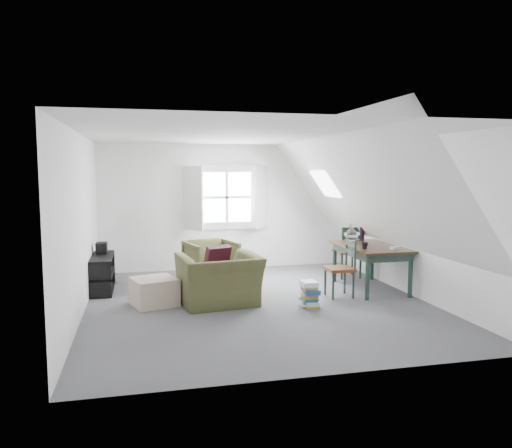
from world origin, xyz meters
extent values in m
plane|color=#535358|center=(0.00, 0.00, 0.00)|extent=(5.50, 5.50, 0.00)
plane|color=white|center=(0.00, 0.00, 2.50)|extent=(5.50, 5.50, 0.00)
plane|color=white|center=(0.00, 2.75, 1.25)|extent=(5.00, 0.00, 5.00)
plane|color=white|center=(0.00, -2.75, 1.25)|extent=(5.00, 0.00, 5.00)
plane|color=white|center=(-2.50, 0.00, 1.25)|extent=(0.00, 5.50, 5.50)
plane|color=white|center=(2.50, 0.00, 1.25)|extent=(0.00, 5.50, 5.50)
plane|color=white|center=(-1.55, 0.00, 1.78)|extent=(3.19, 5.50, 4.48)
plane|color=white|center=(1.55, 0.00, 1.78)|extent=(3.19, 5.50, 4.48)
cube|color=white|center=(0.00, 2.73, 1.45)|extent=(1.30, 0.04, 1.30)
cube|color=white|center=(-0.68, 2.57, 1.45)|extent=(0.35, 0.35, 1.25)
cube|color=white|center=(0.68, 2.57, 1.45)|extent=(0.35, 0.35, 1.25)
cube|color=white|center=(0.00, 2.72, 1.45)|extent=(1.00, 0.02, 1.00)
cube|color=white|center=(0.00, 2.70, 1.45)|extent=(1.08, 0.04, 0.05)
cube|color=white|center=(0.00, 2.70, 1.45)|extent=(0.05, 0.04, 1.08)
cube|color=white|center=(1.55, 1.30, 1.75)|extent=(0.35, 0.75, 0.47)
imported|color=#454824|center=(-0.58, 0.05, 0.00)|extent=(1.26, 1.14, 0.74)
imported|color=#454824|center=(-0.49, 1.51, 0.00)|extent=(0.99, 1.01, 0.76)
cube|color=#3A101E|center=(-0.58, 0.20, 0.67)|extent=(0.44, 0.34, 0.40)
cube|color=#BFA38E|center=(-1.52, 0.24, 0.20)|extent=(0.75, 0.75, 0.40)
cube|color=#322211|center=(2.04, 0.43, 0.72)|extent=(0.89, 1.48, 0.04)
cube|color=#1E332C|center=(2.04, 0.43, 0.64)|extent=(0.79, 1.38, 0.12)
cylinder|color=#1E332C|center=(1.67, -0.23, 0.35)|extent=(0.07, 0.07, 0.70)
cylinder|color=#1E332C|center=(2.40, -0.23, 0.35)|extent=(0.07, 0.07, 0.70)
cylinder|color=#1E332C|center=(1.67, 1.09, 0.35)|extent=(0.07, 0.07, 0.70)
cylinder|color=#1E332C|center=(2.40, 1.09, 0.35)|extent=(0.07, 0.07, 0.70)
sphere|color=silver|center=(1.89, 0.88, 0.86)|extent=(0.22, 0.22, 0.22)
cylinder|color=silver|center=(1.89, 0.88, 1.00)|extent=(0.07, 0.07, 0.12)
cylinder|color=black|center=(2.14, 0.98, 0.86)|extent=(0.08, 0.08, 0.25)
cylinder|color=#3F2D1E|center=(2.14, 0.98, 1.14)|extent=(0.03, 0.05, 0.45)
cylinder|color=#3F2D1E|center=(2.15, 0.99, 1.14)|extent=(0.04, 0.06, 0.45)
cylinder|color=#3F2D1E|center=(2.13, 0.97, 1.14)|extent=(0.05, 0.08, 0.45)
imported|color=black|center=(1.79, 0.13, 0.74)|extent=(0.11, 0.11, 0.10)
cube|color=white|center=(2.24, -0.02, 0.76)|extent=(0.14, 0.11, 0.04)
cube|color=#5D2C15|center=(2.05, 1.41, 0.48)|extent=(0.45, 0.45, 0.05)
cylinder|color=#1E332C|center=(2.23, 1.59, 0.23)|extent=(0.04, 0.04, 0.46)
cylinder|color=#1E332C|center=(2.23, 1.22, 0.23)|extent=(0.04, 0.04, 0.46)
cylinder|color=#1E332C|center=(1.87, 1.59, 0.23)|extent=(0.04, 0.04, 0.46)
cylinder|color=#1E332C|center=(1.87, 1.22, 0.23)|extent=(0.04, 0.04, 0.46)
cylinder|color=#1E332C|center=(2.23, 1.20, 0.72)|extent=(0.04, 0.04, 0.48)
cylinder|color=#1E332C|center=(1.87, 1.20, 0.72)|extent=(0.04, 0.04, 0.48)
cube|color=#1E332C|center=(2.05, 1.20, 0.92)|extent=(0.37, 0.03, 0.09)
cube|color=#1E332C|center=(2.05, 1.20, 0.78)|extent=(0.37, 0.03, 0.06)
cube|color=#5D2C15|center=(1.34, 0.08, 0.44)|extent=(0.41, 0.41, 0.05)
cylinder|color=#1E332C|center=(1.17, 0.25, 0.21)|extent=(0.04, 0.04, 0.42)
cylinder|color=#1E332C|center=(1.50, 0.25, 0.21)|extent=(0.04, 0.04, 0.42)
cylinder|color=#1E332C|center=(1.17, -0.09, 0.21)|extent=(0.04, 0.04, 0.42)
cylinder|color=#1E332C|center=(1.50, -0.09, 0.21)|extent=(0.04, 0.04, 0.42)
cylinder|color=#1E332C|center=(1.52, 0.25, 0.66)|extent=(0.04, 0.04, 0.44)
cylinder|color=#1E332C|center=(1.52, -0.09, 0.66)|extent=(0.04, 0.04, 0.44)
cube|color=#1E332C|center=(1.52, 0.08, 0.84)|extent=(0.03, 0.34, 0.08)
cube|color=#1E332C|center=(1.52, 0.08, 0.71)|extent=(0.03, 0.34, 0.06)
cube|color=black|center=(-2.35, 1.35, 0.01)|extent=(0.38, 1.14, 0.03)
cube|color=black|center=(-2.35, 1.35, 0.28)|extent=(0.38, 1.14, 0.03)
cube|color=black|center=(-2.35, 1.35, 0.57)|extent=(0.38, 1.14, 0.03)
cube|color=black|center=(-2.35, 0.79, 0.28)|extent=(0.38, 0.03, 0.57)
cube|color=black|center=(-2.35, 1.90, 0.28)|extent=(0.38, 0.03, 0.57)
cube|color=#264C99|center=(-2.35, 1.02, 0.12)|extent=(0.17, 0.19, 0.21)
cube|color=red|center=(-2.35, 1.44, 0.12)|extent=(0.17, 0.23, 0.21)
cube|color=white|center=(-2.35, 1.16, 0.40)|extent=(0.17, 0.21, 0.19)
cube|color=black|center=(-2.35, 1.60, 0.67)|extent=(0.19, 0.25, 0.20)
cube|color=#B29933|center=(0.70, -0.40, 0.02)|extent=(0.20, 0.27, 0.03)
cube|color=white|center=(0.67, -0.39, 0.05)|extent=(0.26, 0.29, 0.03)
cube|color=white|center=(0.71, -0.41, 0.08)|extent=(0.22, 0.29, 0.03)
cube|color=#337F4C|center=(0.66, -0.40, 0.11)|extent=(0.22, 0.27, 0.03)
cube|color=#264C99|center=(0.68, -0.42, 0.14)|extent=(0.24, 0.30, 0.02)
cube|color=#B29933|center=(0.68, -0.40, 0.16)|extent=(0.20, 0.27, 0.02)
cube|color=#B29933|center=(0.68, -0.38, 0.19)|extent=(0.23, 0.29, 0.03)
cube|color=#264C99|center=(0.71, -0.42, 0.23)|extent=(0.24, 0.30, 0.04)
cube|color=#264C99|center=(0.69, -0.42, 0.26)|extent=(0.24, 0.29, 0.03)
cube|color=#B29933|center=(0.68, -0.37, 0.29)|extent=(0.22, 0.27, 0.03)
cube|color=white|center=(0.67, -0.38, 0.33)|extent=(0.22, 0.25, 0.04)
cube|color=white|center=(0.67, -0.37, 0.36)|extent=(0.22, 0.26, 0.03)
camera|label=1|loc=(-1.70, -7.14, 1.99)|focal=35.00mm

